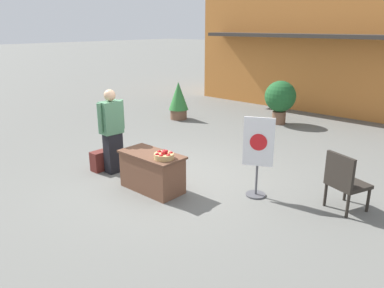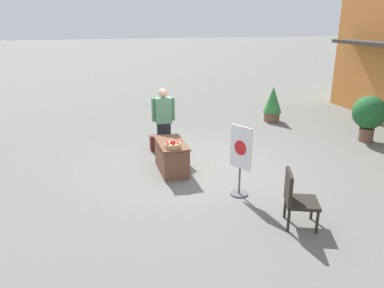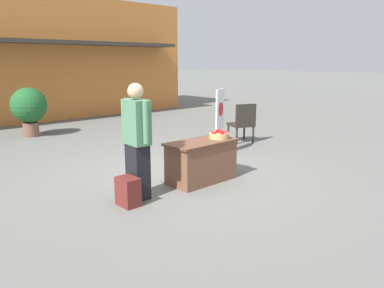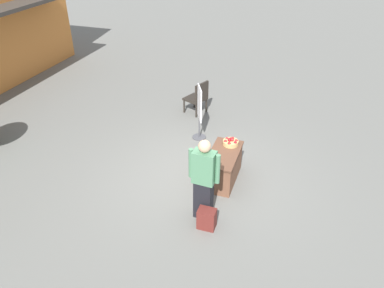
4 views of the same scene
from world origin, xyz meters
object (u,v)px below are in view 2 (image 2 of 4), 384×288
at_px(patio_chair, 296,197).
at_px(potted_plant_far_right, 273,103).
at_px(display_table, 172,157).
at_px(potted_plant_near_right, 369,114).
at_px(person_visitor, 164,121).
at_px(poster_board, 240,159).
at_px(apple_basket, 173,145).
at_px(backpack, 156,143).

distance_m(patio_chair, potted_plant_far_right, 7.03).
distance_m(display_table, patio_chair, 3.33).
height_order(patio_chair, potted_plant_near_right, potted_plant_near_right).
relative_size(display_table, potted_plant_near_right, 0.93).
xyz_separation_m(person_visitor, potted_plant_near_right, (0.54, 5.92, -0.08)).
xyz_separation_m(display_table, potted_plant_near_right, (-0.72, 6.00, 0.46)).
bearing_deg(person_visitor, display_table, 0.00).
distance_m(poster_board, potted_plant_far_right, 6.05).
distance_m(display_table, person_visitor, 1.37).
bearing_deg(apple_basket, backpack, -179.07).
distance_m(person_visitor, potted_plant_far_right, 4.83).
xyz_separation_m(backpack, potted_plant_far_right, (-1.93, 4.44, 0.44)).
xyz_separation_m(display_table, backpack, (-1.55, -0.09, -0.15)).
bearing_deg(person_visitor, poster_board, 22.40).
xyz_separation_m(person_visitor, potted_plant_far_right, (-2.23, 4.28, -0.25)).
bearing_deg(backpack, display_table, 3.13).
xyz_separation_m(apple_basket, potted_plant_near_right, (-1.10, 6.05, 0.04)).
bearing_deg(display_table, person_visitor, 176.71).
relative_size(person_visitor, backpack, 4.14).
bearing_deg(apple_basket, display_table, 172.04).
distance_m(poster_board, patio_chair, 1.46).
bearing_deg(potted_plant_far_right, apple_basket, -48.69).
height_order(poster_board, potted_plant_near_right, poster_board).
bearing_deg(potted_plant_near_right, person_visitor, -95.24).
bearing_deg(potted_plant_far_right, display_table, -51.28).
relative_size(backpack, potted_plant_near_right, 0.31).
bearing_deg(backpack, poster_board, 20.02).
relative_size(display_table, apple_basket, 3.59).
xyz_separation_m(person_visitor, backpack, (-0.29, -0.16, -0.68)).
relative_size(display_table, backpack, 2.98).
bearing_deg(display_table, apple_basket, -7.96).
relative_size(potted_plant_near_right, potted_plant_far_right, 1.10).
bearing_deg(backpack, patio_chair, 19.75).
height_order(person_visitor, potted_plant_far_right, person_visitor).
bearing_deg(poster_board, backpack, -96.22).
bearing_deg(patio_chair, backpack, 131.48).
bearing_deg(poster_board, display_table, -82.56).
distance_m(apple_basket, backpack, 2.02).
distance_m(person_visitor, potted_plant_near_right, 5.95).
distance_m(backpack, poster_board, 3.40).
bearing_deg(poster_board, person_visitor, -97.14).
bearing_deg(potted_plant_near_right, backpack, -97.81).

